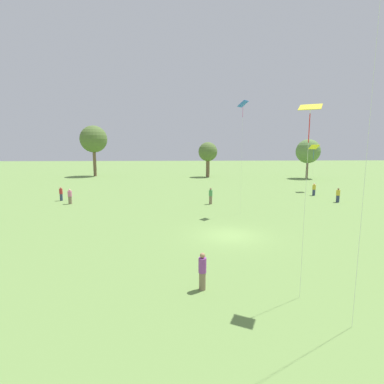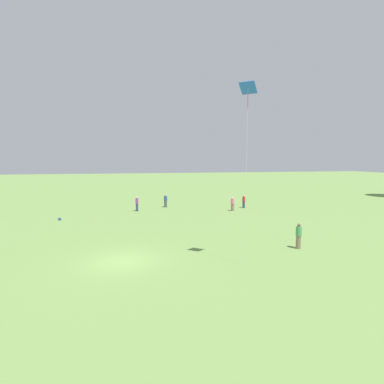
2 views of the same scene
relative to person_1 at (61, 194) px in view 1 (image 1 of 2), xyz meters
name	(u,v)px [view 1 (image 1 of 2)]	position (x,y,z in m)	size (l,w,h in m)	color
ground_plane	(230,236)	(17.76, -15.30, -0.84)	(240.00, 240.00, 0.00)	#6B8E47
tree_0	(94,139)	(-4.21, 31.02, 7.21)	(5.83, 5.83, 11.04)	brown
tree_1	(208,152)	(20.58, 28.04, 4.45)	(4.05, 4.05, 7.44)	brown
tree_2	(308,151)	(40.62, 23.87, 4.68)	(4.86, 4.86, 7.97)	brown
person_1	(61,194)	(0.00, 0.00, 0.00)	(0.47, 0.47, 1.69)	#333D5B
person_2	(70,197)	(1.81, -2.21, 0.00)	(0.63, 0.63, 1.72)	#847056
person_3	(211,196)	(17.71, -3.09, 0.07)	(0.50, 0.50, 1.83)	#847056
person_4	(338,195)	(32.67, -2.73, -0.02)	(0.46, 0.46, 1.68)	#333D5B
person_6	(202,271)	(15.04, -23.51, 0.03)	(0.37, 0.37, 1.74)	#847056
person_7	(314,189)	(32.12, 2.25, -0.02)	(0.53, 0.53, 1.67)	#333D5B
kite_1	(314,148)	(33.69, 6.38, 5.45)	(1.30, 1.15, 6.74)	yellow
kite_3	(243,108)	(20.04, -8.12, 9.10)	(1.15, 1.17, 10.60)	blue
kite_4	(310,115)	(19.16, -24.43, 6.81)	(1.12, 1.10, 8.10)	yellow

